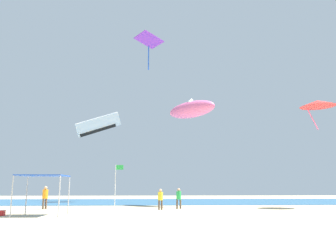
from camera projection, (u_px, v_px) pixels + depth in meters
The scene contains 12 objects.
ground at pixel (167, 220), 19.20m from camera, with size 110.00×110.00×0.10m, color #D1BA8C.
ocean_strip at pixel (156, 201), 42.79m from camera, with size 110.00×19.01×0.03m, color #28608C.
canopy_tent at pixel (43, 178), 21.87m from camera, with size 2.73×2.61×2.41m.
person_near_tent at pixel (45, 196), 28.09m from camera, with size 0.42×0.45×1.78m.
person_leftmost at pixel (160, 197), 27.24m from camera, with size 0.37×0.37×1.57m.
person_central at pixel (179, 197), 28.41m from camera, with size 0.42×0.38×1.61m.
banner_flag at pixel (116, 183), 26.80m from camera, with size 0.61×0.06×3.34m.
cooler_box at pixel (0, 213), 21.50m from camera, with size 0.57×0.37×0.35m.
kite_diamond_purple at pixel (149, 41), 45.70m from camera, with size 3.99×4.03×4.48m.
kite_parafoil_white at pixel (98, 125), 48.04m from camera, with size 5.97×2.47×3.78m.
kite_delta_red at pixel (318, 103), 31.15m from camera, with size 3.10×3.09×2.42m.
kite_inflatable_pink at pixel (191, 109), 34.51m from camera, with size 5.23×5.40×2.26m.
Camera 1 is at (-1.08, -19.90, 1.68)m, focal length 38.20 mm.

